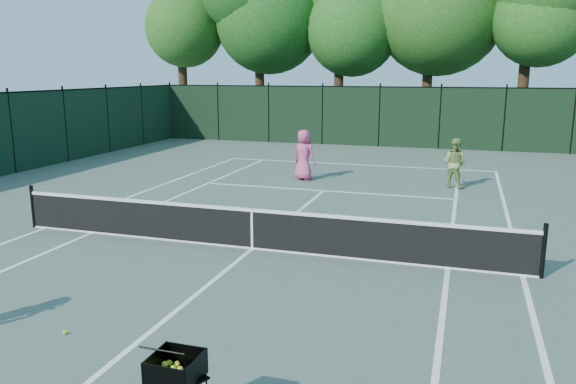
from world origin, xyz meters
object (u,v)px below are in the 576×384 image
(ball_hopper, at_px, (176,369))
(loose_ball_midcourt, at_px, (65,332))
(player_green, at_px, (455,163))
(player_pink, at_px, (304,155))

(ball_hopper, bearing_deg, loose_ball_midcourt, 172.18)
(ball_hopper, xyz_separation_m, loose_ball_midcourt, (-2.75, 1.62, -0.76))
(player_green, bearing_deg, loose_ball_midcourt, 93.41)
(player_pink, distance_m, loose_ball_midcourt, 12.70)
(player_green, relative_size, ball_hopper, 1.74)
(loose_ball_midcourt, bearing_deg, ball_hopper, -30.53)
(loose_ball_midcourt, bearing_deg, player_pink, 89.97)
(player_pink, distance_m, player_green, 5.14)
(loose_ball_midcourt, bearing_deg, player_green, 68.21)
(player_green, distance_m, loose_ball_midcourt, 13.87)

